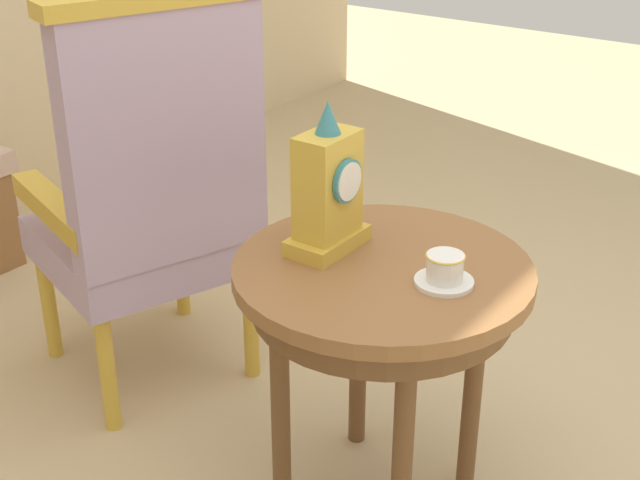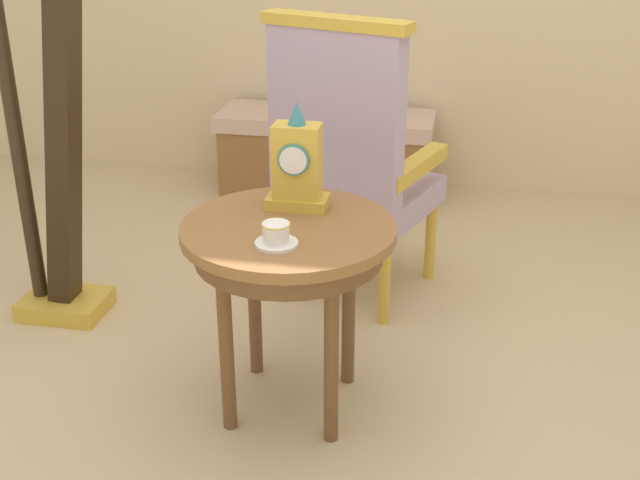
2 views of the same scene
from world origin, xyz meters
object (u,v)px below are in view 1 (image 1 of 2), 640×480
teacup_left (445,271)px  mantel_clock (328,192)px  side_table (382,298)px  armchair (152,194)px

teacup_left → mantel_clock: (-0.00, 0.29, 0.10)m
side_table → mantel_clock: (-0.00, 0.14, 0.22)m
side_table → mantel_clock: bearing=91.2°
mantel_clock → armchair: armchair is taller
teacup_left → mantel_clock: 0.31m
side_table → mantel_clock: 0.26m
side_table → armchair: (0.06, 0.76, 0.04)m
mantel_clock → armchair: (0.07, 0.62, -0.18)m
side_table → teacup_left: bearing=-90.3°
side_table → mantel_clock: size_ratio=1.93×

